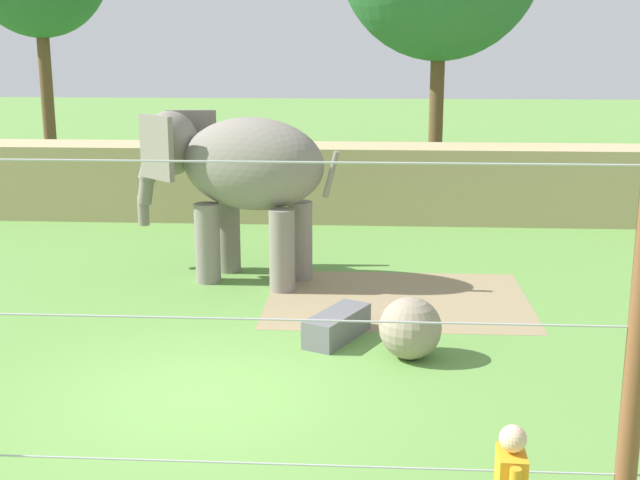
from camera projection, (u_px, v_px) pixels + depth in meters
name	position (u px, v px, depth m)	size (l,w,h in m)	color
ground_plane	(204.00, 395.00, 11.24)	(120.00, 120.00, 0.00)	#609342
dirt_patch	(397.00, 299.00, 15.41)	(4.77, 3.65, 0.01)	#937F5B
embankment_wall	(289.00, 182.00, 22.33)	(36.00, 1.80, 1.96)	tan
elephant	(237.00, 171.00, 16.28)	(4.26, 2.52, 3.28)	gray
enrichment_ball	(410.00, 328.00, 12.46)	(0.94, 0.94, 0.94)	gray
cable_fence	(133.00, 342.00, 7.84)	(10.23, 0.20, 3.73)	brown
feed_trough	(337.00, 326.00, 13.32)	(1.07, 1.48, 0.44)	slate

